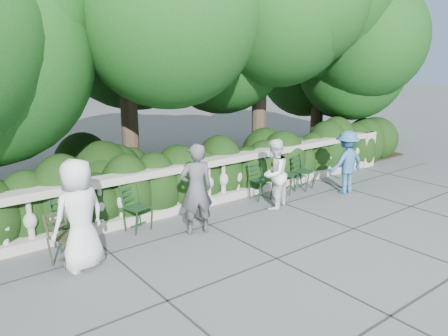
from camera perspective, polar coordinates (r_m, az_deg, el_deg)
ground at (r=8.09m, az=4.40°, el=-8.29°), size 90.00×90.00×0.00m
balustrade at (r=9.25m, az=-3.05°, el=-2.10°), size 12.00×0.44×1.00m
shrub_hedge at (r=10.36m, az=-6.82°, el=-3.17°), size 15.00×2.60×1.70m
tree_canopy at (r=10.44m, az=-4.69°, el=19.05°), size 15.04×6.52×6.78m
chair_a at (r=8.17m, az=-10.45°, el=-8.26°), size 0.54×0.57×0.84m
chair_c at (r=7.75m, az=-19.17°, el=-10.16°), size 0.45×0.49×0.84m
chair_d at (r=10.32m, az=8.89°, el=-3.32°), size 0.59×0.61×0.84m
chair_e at (r=10.65m, az=11.04°, el=-2.85°), size 0.56×0.58×0.84m
chair_f at (r=9.73m, az=5.33°, el=-4.31°), size 0.45×0.49×0.84m
chair_weathered at (r=7.24m, az=-18.85°, el=-11.91°), size 0.60×0.62×0.84m
person_businessman at (r=6.81m, az=-18.38°, el=-5.83°), size 0.94×0.73×1.70m
person_woman_grey at (r=7.75m, az=-3.65°, el=-2.78°), size 0.69×0.55×1.65m
person_casual_man at (r=9.10m, az=6.54°, el=-0.81°), size 0.87×0.78×1.48m
person_older_blue at (r=10.45m, az=15.70°, el=0.72°), size 1.01×0.66×1.47m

